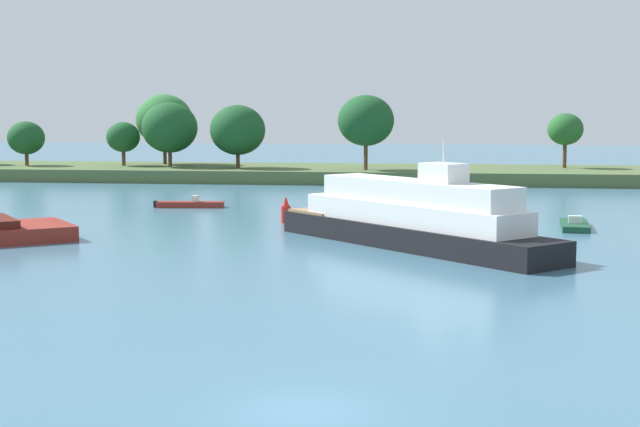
# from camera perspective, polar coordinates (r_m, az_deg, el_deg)

# --- Properties ---
(ground_plane) EXTENTS (400.00, 400.00, 0.00)m
(ground_plane) POSITION_cam_1_polar(r_m,az_deg,el_deg) (25.76, -0.98, -11.81)
(ground_plane) COLOR teal
(treeline_island) EXTENTS (96.01, 17.24, 9.94)m
(treeline_island) POSITION_cam_1_polar(r_m,az_deg,el_deg) (110.45, -4.69, 3.46)
(treeline_island) COLOR #4C6038
(treeline_island) RESTS_ON ground
(white_riverboat) EXTENTS (17.25, 17.47, 6.45)m
(white_riverboat) POSITION_cam_1_polar(r_m,az_deg,el_deg) (55.28, 5.61, -0.28)
(white_riverboat) COLOR black
(white_riverboat) RESTS_ON ground
(fishing_skiff) EXTENTS (5.83, 1.80, 0.99)m
(fishing_skiff) POSITION_cam_1_polar(r_m,az_deg,el_deg) (78.42, -7.88, 0.56)
(fishing_skiff) COLOR maroon
(fishing_skiff) RESTS_ON ground
(small_motorboat) EXTENTS (2.23, 5.79, 0.91)m
(small_motorboat) POSITION_cam_1_polar(r_m,az_deg,el_deg) (66.22, 15.17, -0.68)
(small_motorboat) COLOR #19472D
(small_motorboat) RESTS_ON ground
(channel_buoy_red) EXTENTS (0.70, 0.70, 1.90)m
(channel_buoy_red) POSITION_cam_1_polar(r_m,az_deg,el_deg) (67.15, -2.08, 0.13)
(channel_buoy_red) COLOR red
(channel_buoy_red) RESTS_ON ground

